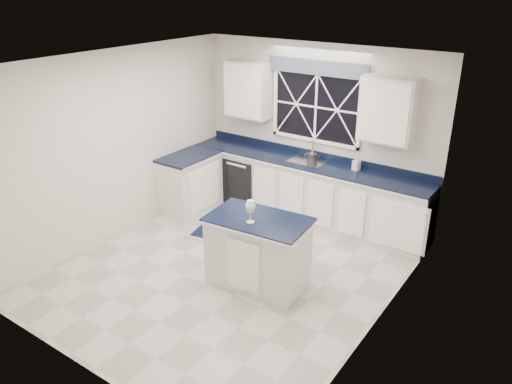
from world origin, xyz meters
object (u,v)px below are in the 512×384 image
Objects in this scene: dishwasher at (248,179)px; kettle at (312,156)px; island at (258,251)px; wine_glass at (250,207)px; faucet at (312,149)px; soap_bottle at (356,163)px.

kettle is at bearing 3.67° from dishwasher.
island reaches higher than dishwasher.
dishwasher is at bearing 126.18° from wine_glass.
faucet is (1.10, 0.19, 0.69)m from dishwasher.
island is (0.47, -2.18, -0.64)m from faucet.
soap_bottle reaches higher than island.
island is at bearing -92.48° from kettle.
faucet is at bearing 174.45° from soap_bottle.
faucet is at bearing 10.02° from dishwasher.
dishwasher is 2.71m from wine_glass.
soap_bottle is at bearing 81.42° from wine_glass.
kettle is at bearing 99.86° from wine_glass.
wine_glass is (1.55, -2.12, 0.69)m from dishwasher.
soap_bottle is at bearing -5.55° from faucet.
island is 4.55× the size of wine_glass.
kettle reaches higher than dishwasher.
soap_bottle is at bearing 3.59° from dishwasher.
dishwasher is at bearing -176.41° from soap_bottle.
wine_glass is at bearing -93.57° from kettle.
kettle is 0.72m from soap_bottle.
island is (1.57, -1.98, 0.05)m from dishwasher.
dishwasher is at bearing 170.23° from kettle.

